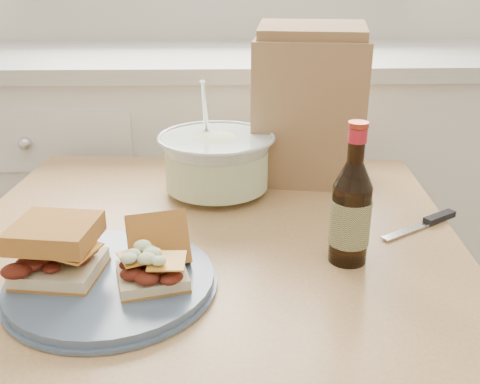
{
  "coord_description": "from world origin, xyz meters",
  "views": [
    {
      "loc": [
        0.02,
        0.04,
        1.16
      ],
      "look_at": [
        0.04,
        0.89,
        0.81
      ],
      "focal_mm": 40.0,
      "sensor_mm": 36.0,
      "label": 1
    }
  ],
  "objects_px": {
    "plate": "(112,281)",
    "beer_bottle": "(351,211)",
    "paper_bag": "(308,112)",
    "dining_table": "(208,293)",
    "coleslaw_bowl": "(217,165)"
  },
  "relations": [
    {
      "from": "plate",
      "to": "beer_bottle",
      "type": "bearing_deg",
      "value": 10.91
    },
    {
      "from": "beer_bottle",
      "to": "paper_bag",
      "type": "distance_m",
      "value": 0.37
    },
    {
      "from": "dining_table",
      "to": "beer_bottle",
      "type": "relative_size",
      "value": 4.12
    },
    {
      "from": "beer_bottle",
      "to": "plate",
      "type": "bearing_deg",
      "value": -153.9
    },
    {
      "from": "plate",
      "to": "paper_bag",
      "type": "distance_m",
      "value": 0.58
    },
    {
      "from": "plate",
      "to": "beer_bottle",
      "type": "distance_m",
      "value": 0.38
    },
    {
      "from": "beer_bottle",
      "to": "paper_bag",
      "type": "bearing_deg",
      "value": 107.54
    },
    {
      "from": "dining_table",
      "to": "plate",
      "type": "distance_m",
      "value": 0.23
    },
    {
      "from": "coleslaw_bowl",
      "to": "dining_table",
      "type": "bearing_deg",
      "value": -94.29
    },
    {
      "from": "plate",
      "to": "paper_bag",
      "type": "xyz_separation_m",
      "value": [
        0.35,
        0.44,
        0.14
      ]
    },
    {
      "from": "plate",
      "to": "coleslaw_bowl",
      "type": "distance_m",
      "value": 0.39
    },
    {
      "from": "plate",
      "to": "beer_bottle",
      "type": "xyz_separation_m",
      "value": [
        0.36,
        0.07,
        0.08
      ]
    },
    {
      "from": "beer_bottle",
      "to": "dining_table",
      "type": "bearing_deg",
      "value": 177.18
    },
    {
      "from": "coleslaw_bowl",
      "to": "paper_bag",
      "type": "xyz_separation_m",
      "value": [
        0.2,
        0.08,
        0.09
      ]
    },
    {
      "from": "coleslaw_bowl",
      "to": "beer_bottle",
      "type": "xyz_separation_m",
      "value": [
        0.21,
        -0.29,
        0.02
      ]
    }
  ]
}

